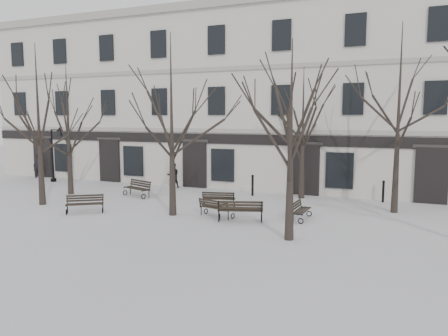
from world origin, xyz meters
The scene contains 19 objects.
ground centered at (0.00, 0.00, 0.00)m, with size 100.00×100.00×0.00m, color silver.
building centered at (0.00, 12.96, 5.52)m, with size 40.40×10.20×11.40m.
tree_0 centered at (-8.26, 0.08, 5.02)m, with size 5.62×5.62×8.03m.
tree_1 centered at (-0.96, 0.53, 5.07)m, with size 5.68×5.68×8.11m.
tree_2 centered at (4.92, -1.35, 4.47)m, with size 5.01×5.01×7.16m.
tree_4 centered at (-9.09, 3.04, 4.57)m, with size 5.12×5.12×7.32m.
tree_5 centered at (3.53, 6.92, 4.46)m, with size 4.99×4.99×7.13m.
tree_6 centered at (8.34, 4.99, 5.43)m, with size 6.08×6.08×8.69m.
bench_0 centered at (-4.94, -0.66, 0.46)m, with size 1.70×1.43×0.85m.
bench_1 centered at (2.33, 0.49, 0.52)m, with size 2.01×1.26×0.96m.
bench_2 centered at (1.03, 0.88, 0.45)m, with size 1.72×1.00×0.82m.
bench_3 centered at (-5.04, 3.83, 0.50)m, with size 1.92×1.25×0.92m.
bench_4 centered at (0.29, 2.92, 0.44)m, with size 1.68×0.95×0.80m.
bench_5 centered at (4.60, 1.88, 0.44)m, with size 0.63×1.62×0.81m.
lamp_post centered at (-13.36, 6.42, 2.16)m, with size 1.17×0.43×3.74m.
bollard_a centered at (0.81, 6.56, 0.65)m, with size 0.16×0.16×1.21m.
bollard_b centered at (7.74, 7.38, 0.62)m, with size 0.15×0.15×1.16m.
pedestrian_a centered at (-16.00, 7.41, 0.00)m, with size 0.65×0.42×1.77m, color black.
pedestrian_b centered at (-4.70, 7.28, 0.00)m, with size 0.77×0.60×1.57m, color black.
Camera 1 is at (8.66, -16.57, 4.46)m, focal length 35.00 mm.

